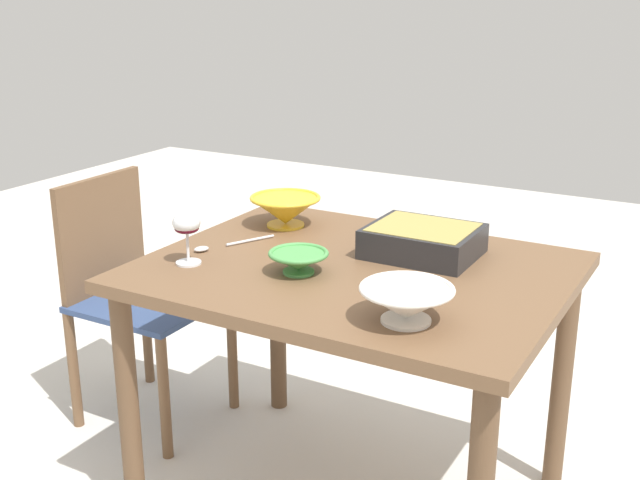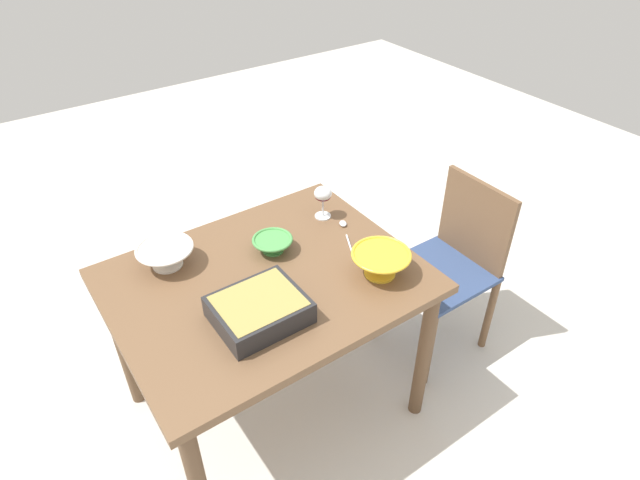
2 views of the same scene
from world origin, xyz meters
TOP-DOWN VIEW (x-y plane):
  - dining_table at (0.00, 0.00)m, footprint 1.11×0.88m
  - chair at (0.92, -0.11)m, footprint 0.44×0.41m
  - wine_glass at (0.40, 0.21)m, footprint 0.07×0.07m
  - casserole_dish at (-0.12, -0.17)m, footprint 0.30×0.25m
  - mixing_bowl at (0.11, 0.12)m, footprint 0.16×0.16m
  - small_bowl at (-0.27, 0.28)m, footprint 0.22×0.22m
  - serving_bowl at (0.36, -0.23)m, footprint 0.22×0.22m
  - serving_spoon at (0.41, 0.06)m, footprint 0.13×0.24m

SIDE VIEW (x-z plane):
  - chair at x=0.92m, z-range 0.04..0.90m
  - dining_table at x=0.00m, z-range 0.28..1.03m
  - serving_spoon at x=0.41m, z-range 0.75..0.76m
  - mixing_bowl at x=0.11m, z-range 0.76..0.82m
  - casserole_dish at x=-0.12m, z-range 0.75..0.84m
  - small_bowl at x=-0.27m, z-range 0.76..0.84m
  - serving_bowl at x=0.36m, z-range 0.76..0.85m
  - wine_glass at x=0.40m, z-range 0.78..0.93m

